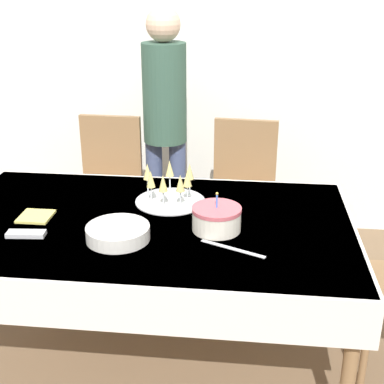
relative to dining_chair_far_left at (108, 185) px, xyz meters
name	(u,v)px	position (x,y,z in m)	size (l,w,h in m)	color
ground_plane	(151,346)	(0.43, -0.90, -0.53)	(12.00, 12.00, 0.00)	brown
wall_back	(186,44)	(0.43, 0.67, 0.82)	(8.00, 0.05, 2.70)	silver
dining_table	(147,239)	(0.43, -0.90, 0.10)	(1.95, 1.16, 0.73)	silver
dining_chair_far_left	(108,185)	(0.00, 0.00, 0.00)	(0.44, 0.44, 0.97)	olive
dining_chair_far_right	(242,191)	(0.87, 0.00, 0.00)	(0.45, 0.45, 0.97)	olive
birthday_cake	(217,219)	(0.77, -0.96, 0.25)	(0.22, 0.22, 0.19)	silver
champagne_tray	(170,187)	(0.51, -0.66, 0.28)	(0.36, 0.36, 0.18)	silver
plate_stack_main	(118,233)	(0.34, -1.10, 0.23)	(0.28, 0.28, 0.06)	silver
cake_knife	(233,249)	(0.85, -1.14, 0.20)	(0.28, 0.14, 0.00)	silver
fork_pile	(26,234)	(-0.07, -1.12, 0.20)	(0.17, 0.07, 0.02)	silver
napkin_pile	(36,216)	(-0.10, -0.93, 0.20)	(0.15, 0.15, 0.01)	#E0D166
person_standing	(165,112)	(0.35, 0.19, 0.45)	(0.28, 0.28, 1.63)	#3F4C72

